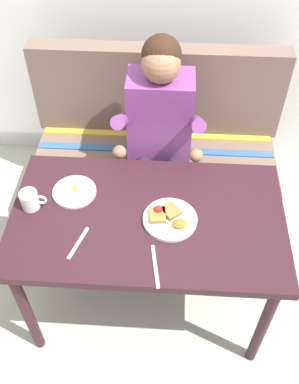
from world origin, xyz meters
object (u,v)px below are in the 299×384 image
(knife, at_px, (155,266))
(coffee_mug, at_px, (30,200))
(fork, at_px, (78,243))
(plate_breakfast, at_px, (169,218))
(plate_eggs, at_px, (74,192))
(person, at_px, (159,128))
(couch, at_px, (156,161))
(table, at_px, (147,227))

(knife, bearing_deg, coffee_mug, 144.20)
(fork, distance_m, knife, 0.34)
(plate_breakfast, height_order, knife, plate_breakfast)
(plate_breakfast, relative_size, plate_eggs, 1.18)
(plate_breakfast, relative_size, fork, 1.38)
(person, bearing_deg, fork, -111.73)
(coffee_mug, relative_size, knife, 0.59)
(couch, height_order, person, person)
(plate_breakfast, height_order, fork, plate_breakfast)
(person, bearing_deg, plate_eggs, -127.51)
(couch, xyz_separation_m, knife, (0.05, -1.02, 0.40))
(table, relative_size, plate_breakfast, 5.11)
(couch, distance_m, coffee_mug, 1.01)
(plate_eggs, height_order, coffee_mug, coffee_mug)
(table, relative_size, person, 0.99)
(plate_breakfast, xyz_separation_m, coffee_mug, (-0.61, 0.04, 0.03))
(fork, xyz_separation_m, knife, (0.32, -0.09, 0.00))
(table, height_order, fork, fork)
(fork, bearing_deg, knife, 2.62)
(table, xyz_separation_m, coffee_mug, (-0.51, 0.02, 0.13))
(person, distance_m, plate_eggs, 0.60)
(knife, bearing_deg, couch, 83.25)
(knife, bearing_deg, person, 82.12)
(plate_eggs, bearing_deg, coffee_mug, -152.20)
(table, height_order, plate_eggs, plate_eggs)
(couch, bearing_deg, plate_breakfast, -83.16)
(plate_eggs, distance_m, coffee_mug, 0.20)
(person, relative_size, knife, 6.06)
(table, xyz_separation_m, plate_breakfast, (0.09, -0.02, 0.10))
(table, bearing_deg, plate_breakfast, -10.29)
(person, xyz_separation_m, plate_eggs, (-0.36, -0.48, -0.00))
(plate_eggs, xyz_separation_m, coffee_mug, (-0.17, -0.09, 0.04))
(couch, xyz_separation_m, coffee_mug, (-0.51, -0.74, 0.45))
(fork, bearing_deg, person, 86.88)
(person, height_order, knife, person)
(person, xyz_separation_m, fork, (-0.30, -0.75, -0.01))
(table, xyz_separation_m, person, (0.02, 0.59, 0.09))
(fork, bearing_deg, couch, 92.09)
(plate_breakfast, distance_m, plate_eggs, 0.45)
(coffee_mug, bearing_deg, person, 46.45)
(table, relative_size, plate_eggs, 6.06)
(couch, relative_size, plate_breakfast, 6.13)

